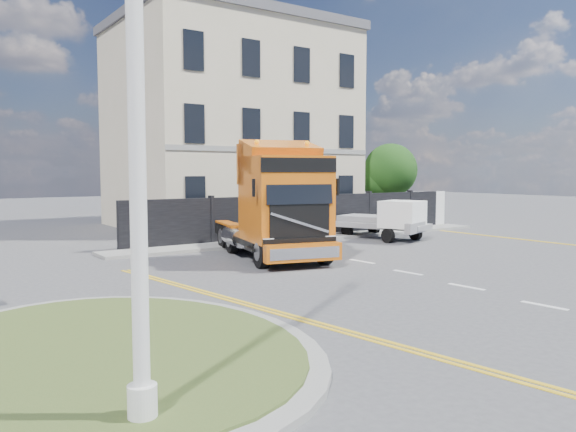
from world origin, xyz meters
TOP-DOWN VIEW (x-y plane):
  - ground at (0.00, 0.00)m, footprint 120.00×120.00m
  - traffic_island at (-7.00, -3.00)m, footprint 6.80×6.80m
  - hoarding_fence at (6.55, 9.00)m, footprint 18.80×0.25m
  - georgian_building at (6.00, 16.50)m, footprint 12.30×10.30m
  - tree at (14.38, 12.10)m, footprint 3.20×3.20m
  - pavement_far at (6.00, 8.10)m, footprint 20.00×1.60m
  - truck at (1.11, 4.00)m, footprint 4.07×7.21m
  - flatbed_pickup at (8.48, 5.70)m, footprint 3.16×4.77m
  - lamppost_island at (-7.50, -6.00)m, footprint 0.28×0.56m

SIDE VIEW (x-z plane):
  - ground at x=0.00m, z-range 0.00..0.00m
  - pavement_far at x=6.00m, z-range 0.00..0.12m
  - traffic_island at x=-7.00m, z-range 0.00..0.16m
  - flatbed_pickup at x=8.48m, z-range 0.07..1.88m
  - hoarding_fence at x=6.55m, z-range 0.00..2.00m
  - truck at x=1.11m, z-range -0.21..3.86m
  - tree at x=14.38m, z-range 0.65..5.45m
  - lamppost_island at x=-7.50m, z-range 0.19..9.20m
  - georgian_building at x=6.00m, z-range -0.63..12.17m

